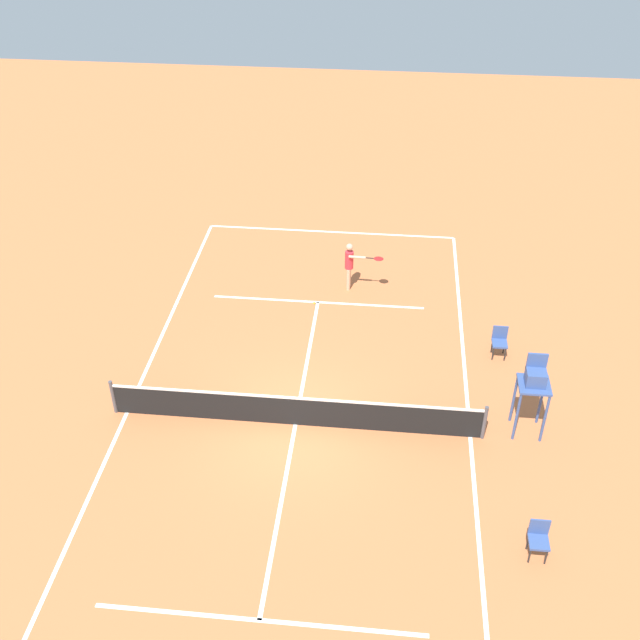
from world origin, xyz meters
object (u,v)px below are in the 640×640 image
(player_serving, at_px, (351,262))
(umpire_chair, at_px, (534,383))
(courtside_chair_mid, at_px, (500,340))
(tennis_ball, at_px, (314,303))
(courtside_chair_near, at_px, (539,538))

(player_serving, distance_m, umpire_chair, 8.11)
(umpire_chair, xyz_separation_m, courtside_chair_mid, (0.43, -3.16, -1.07))
(tennis_ball, height_order, courtside_chair_near, courtside_chair_near)
(player_serving, relative_size, courtside_chair_near, 1.79)
(tennis_ball, bearing_deg, umpire_chair, 139.34)
(courtside_chair_near, distance_m, courtside_chair_mid, 7.12)
(courtside_chair_near, bearing_deg, umpire_chair, -93.25)
(player_serving, distance_m, courtside_chair_near, 11.36)
(courtside_chair_mid, bearing_deg, umpire_chair, 97.78)
(courtside_chair_near, xyz_separation_m, courtside_chair_mid, (0.21, -7.12, 0.00))
(umpire_chair, relative_size, courtside_chair_near, 2.54)
(courtside_chair_near, bearing_deg, player_serving, -64.84)
(tennis_ball, xyz_separation_m, courtside_chair_mid, (-5.72, 2.12, 0.50))
(player_serving, relative_size, tennis_ball, 25.06)
(courtside_chair_mid, bearing_deg, player_serving, -34.33)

